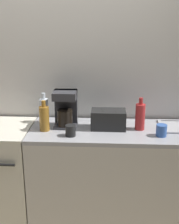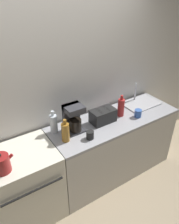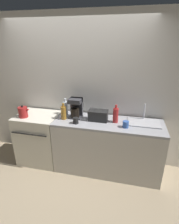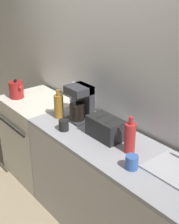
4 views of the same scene
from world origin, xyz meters
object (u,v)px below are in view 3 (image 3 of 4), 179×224
(coffee_maker, at_px, (76,108))
(cup_black, at_px, (76,121))
(bottle_red, at_px, (116,115))
(bottle_clear, at_px, (66,108))
(kettle, at_px, (23,112))
(cup_blue, at_px, (126,124))
(bottle_amber, at_px, (64,113))
(toaster, at_px, (98,115))
(stove, at_px, (40,137))

(coffee_maker, relative_size, cup_black, 3.47)
(bottle_red, relative_size, cup_black, 3.03)
(coffee_maker, xyz_separation_m, bottle_clear, (-0.22, 0.08, -0.05))
(kettle, height_order, cup_black, kettle)
(coffee_maker, xyz_separation_m, cup_blue, (0.84, -0.20, -0.12))
(bottle_amber, bearing_deg, toaster, 8.24)
(coffee_maker, bearing_deg, kettle, -166.70)
(toaster, relative_size, bottle_clear, 1.07)
(bottle_red, bearing_deg, kettle, -174.39)
(toaster, height_order, bottle_clear, bottle_clear)
(toaster, bearing_deg, cup_blue, -19.26)
(stove, height_order, bottle_amber, bottle_amber)
(toaster, distance_m, coffee_maker, 0.41)
(stove, relative_size, bottle_amber, 3.36)
(toaster, relative_size, cup_blue, 3.06)
(coffee_maker, distance_m, bottle_red, 0.68)
(bottle_clear, xyz_separation_m, cup_blue, (1.06, -0.28, -0.07))
(toaster, bearing_deg, bottle_clear, 168.24)
(stove, height_order, cup_black, cup_black)
(toaster, height_order, cup_blue, toaster)
(stove, relative_size, bottle_clear, 3.20)
(bottle_amber, relative_size, cup_black, 2.85)
(stove, xyz_separation_m, toaster, (1.08, 0.03, 0.54))
(bottle_amber, bearing_deg, bottle_clear, 101.42)
(toaster, relative_size, bottle_amber, 1.13)
(bottle_red, distance_m, bottle_amber, 0.85)
(bottle_clear, bearing_deg, stove, -161.56)
(bottle_red, height_order, bottle_amber, bottle_red)
(kettle, relative_size, bottle_amber, 0.77)
(stove, relative_size, cup_blue, 9.12)
(kettle, xyz_separation_m, bottle_clear, (0.66, 0.29, 0.03))
(kettle, distance_m, coffee_maker, 0.90)
(cup_blue, bearing_deg, kettle, -179.89)
(coffee_maker, xyz_separation_m, bottle_red, (0.68, -0.05, -0.05))
(cup_black, bearing_deg, cup_blue, 2.99)
(kettle, bearing_deg, cup_blue, 0.11)
(cup_black, relative_size, cup_blue, 0.95)
(toaster, height_order, cup_black, toaster)
(bottle_red, bearing_deg, toaster, 178.25)
(bottle_clear, height_order, cup_blue, bottle_clear)
(bottle_clear, xyz_separation_m, bottle_amber, (0.04, -0.21, -0.01))
(bottle_clear, height_order, bottle_amber, bottle_clear)
(bottle_red, distance_m, cup_black, 0.64)
(coffee_maker, bearing_deg, bottle_red, -4.65)
(bottle_clear, relative_size, bottle_amber, 1.05)
(kettle, distance_m, toaster, 1.28)
(kettle, distance_m, cup_blue, 1.72)
(stove, height_order, bottle_clear, bottle_clear)
(stove, xyz_separation_m, cup_black, (0.76, -0.17, 0.50))
(cup_blue, bearing_deg, cup_black, -177.01)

